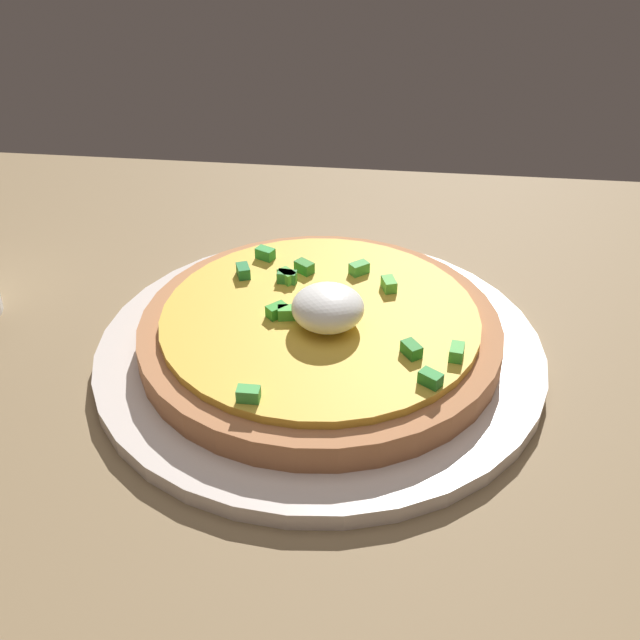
# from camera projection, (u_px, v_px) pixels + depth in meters

# --- Properties ---
(dining_table) EXTENTS (1.16, 0.81, 0.03)m
(dining_table) POSITION_uv_depth(u_px,v_px,m) (364.00, 473.00, 0.45)
(dining_table) COLOR olive
(dining_table) RESTS_ON ground
(plate) EXTENTS (0.29, 0.29, 0.01)m
(plate) POSITION_uv_depth(u_px,v_px,m) (320.00, 352.00, 0.52)
(plate) COLOR silver
(plate) RESTS_ON dining_table
(pizza) EXTENTS (0.24, 0.24, 0.05)m
(pizza) POSITION_uv_depth(u_px,v_px,m) (320.00, 330.00, 0.51)
(pizza) COLOR #BA794E
(pizza) RESTS_ON plate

